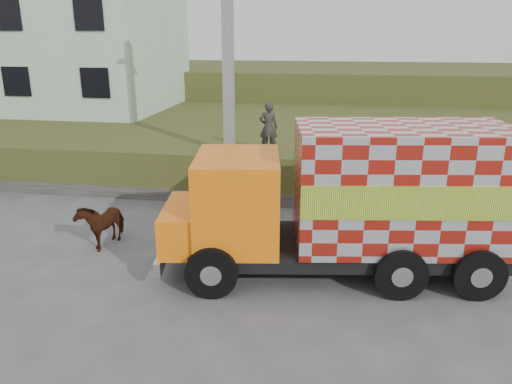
% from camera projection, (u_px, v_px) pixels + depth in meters
% --- Properties ---
extents(ground, '(120.00, 120.00, 0.00)m').
position_uv_depth(ground, '(230.00, 263.00, 11.44)').
color(ground, '#474749').
rests_on(ground, ground).
extents(embankment, '(40.00, 12.00, 1.50)m').
position_uv_depth(embankment, '(282.00, 141.00, 20.59)').
color(embankment, '#354B19').
rests_on(embankment, ground).
extents(embankment_far, '(40.00, 12.00, 3.00)m').
position_uv_depth(embankment_far, '(305.00, 91.00, 31.62)').
color(embankment_far, '#354B19').
rests_on(embankment_far, ground).
extents(retaining_strip, '(16.00, 0.50, 0.40)m').
position_uv_depth(retaining_strip, '(196.00, 194.00, 15.64)').
color(retaining_strip, '#595651').
rests_on(retaining_strip, ground).
extents(building, '(10.00, 8.00, 6.00)m').
position_uv_depth(building, '(64.00, 44.00, 24.01)').
color(building, '#B5CDAF').
rests_on(building, embankment).
extents(utility_pole, '(1.20, 0.30, 8.00)m').
position_uv_depth(utility_pole, '(228.00, 67.00, 14.67)').
color(utility_pole, gray).
rests_on(utility_pole, ground).
extents(cargo_truck, '(7.55, 3.46, 3.25)m').
position_uv_depth(cargo_truck, '(354.00, 200.00, 10.54)').
color(cargo_truck, black).
rests_on(cargo_truck, ground).
extents(cow, '(0.85, 1.45, 1.15)m').
position_uv_depth(cow, '(102.00, 222.00, 12.32)').
color(cow, '#321A0C').
rests_on(cow, ground).
extents(pedestrian, '(0.60, 0.43, 1.55)m').
position_uv_depth(pedestrian, '(268.00, 128.00, 15.22)').
color(pedestrian, '#2E2C29').
rests_on(pedestrian, embankment).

